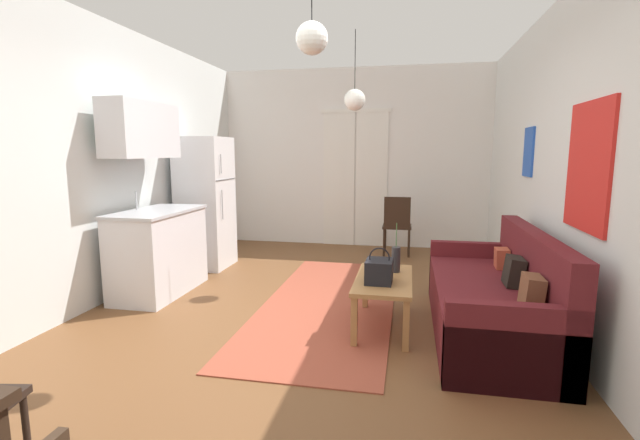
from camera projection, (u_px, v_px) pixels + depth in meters
ground_plane at (297, 339)px, 3.79m from camera, size 4.85×8.05×0.10m
wall_back at (354, 159)px, 7.23m from camera, size 4.45×0.13×2.85m
wall_right at (593, 167)px, 3.15m from camera, size 0.12×7.65×2.85m
wall_left at (61, 164)px, 3.99m from camera, size 0.12×7.65×2.85m
area_rug at (329, 303)px, 4.53m from camera, size 1.28×3.28×0.01m
couch at (498, 302)px, 3.72m from camera, size 0.85×2.05×0.88m
coffee_table at (384, 285)px, 3.87m from camera, size 0.48×0.99×0.44m
bamboo_vase at (396, 259)px, 4.04m from camera, size 0.08×0.08×0.45m
handbag at (379, 271)px, 3.72m from camera, size 0.23×0.27×0.30m
refrigerator at (206, 203)px, 5.89m from camera, size 0.62×0.65×1.72m
kitchen_counter at (155, 223)px, 4.77m from camera, size 0.60×1.16×2.04m
accent_chair at (397, 223)px, 6.57m from camera, size 0.42×0.40×0.88m
pendant_lamp_near at (312, 38)px, 3.05m from camera, size 0.22×0.22×0.66m
pendant_lamp_far at (355, 100)px, 4.94m from camera, size 0.24×0.24×0.87m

